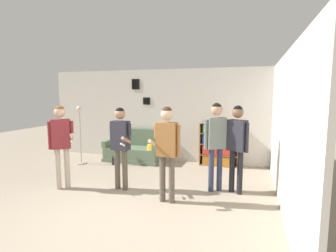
{
  "coord_description": "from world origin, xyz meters",
  "views": [
    {
      "loc": [
        2.23,
        -3.4,
        1.99
      ],
      "look_at": [
        0.52,
        1.99,
        1.29
      ],
      "focal_mm": 28.0,
      "sensor_mm": 36.0,
      "label": 1
    }
  ],
  "objects_px": {
    "person_watcher_holding_cup": "(167,144)",
    "person_player_foreground_left": "(61,138)",
    "bottle_on_floor": "(113,161)",
    "floor_lamp": "(80,132)",
    "bookshelf": "(219,145)",
    "person_spectator_near_bookshelf": "(216,137)",
    "couch": "(134,151)",
    "person_spectator_far_right": "(237,139)",
    "person_player_foreground_center": "(120,139)"
  },
  "relations": [
    {
      "from": "bookshelf",
      "to": "person_spectator_near_bookshelf",
      "type": "height_order",
      "value": "person_spectator_near_bookshelf"
    },
    {
      "from": "person_player_foreground_center",
      "to": "person_spectator_near_bookshelf",
      "type": "relative_size",
      "value": 0.95
    },
    {
      "from": "bottle_on_floor",
      "to": "couch",
      "type": "bearing_deg",
      "value": 60.74
    },
    {
      "from": "person_player_foreground_center",
      "to": "bottle_on_floor",
      "type": "relative_size",
      "value": 6.4
    },
    {
      "from": "floor_lamp",
      "to": "person_spectator_near_bookshelf",
      "type": "xyz_separation_m",
      "value": [
        3.93,
        -0.98,
        0.2
      ]
    },
    {
      "from": "bookshelf",
      "to": "person_player_foreground_left",
      "type": "xyz_separation_m",
      "value": [
        -2.91,
        -2.78,
        0.49
      ]
    },
    {
      "from": "bookshelf",
      "to": "floor_lamp",
      "type": "height_order",
      "value": "floor_lamp"
    },
    {
      "from": "floor_lamp",
      "to": "person_spectator_near_bookshelf",
      "type": "relative_size",
      "value": 0.91
    },
    {
      "from": "floor_lamp",
      "to": "bottle_on_floor",
      "type": "distance_m",
      "value": 1.25
    },
    {
      "from": "person_player_foreground_center",
      "to": "floor_lamp",
      "type": "bearing_deg",
      "value": 144.21
    },
    {
      "from": "bookshelf",
      "to": "person_watcher_holding_cup",
      "type": "distance_m",
      "value": 2.89
    },
    {
      "from": "couch",
      "to": "person_player_foreground_left",
      "type": "relative_size",
      "value": 0.97
    },
    {
      "from": "person_player_foreground_left",
      "to": "person_spectator_far_right",
      "type": "xyz_separation_m",
      "value": [
        3.47,
        0.85,
        0.01
      ]
    },
    {
      "from": "person_player_foreground_center",
      "to": "person_spectator_far_right",
      "type": "bearing_deg",
      "value": 12.75
    },
    {
      "from": "bookshelf",
      "to": "person_spectator_near_bookshelf",
      "type": "xyz_separation_m",
      "value": [
        0.16,
        -1.95,
        0.53
      ]
    },
    {
      "from": "couch",
      "to": "person_spectator_near_bookshelf",
      "type": "xyz_separation_m",
      "value": [
        2.63,
        -1.76,
        0.83
      ]
    },
    {
      "from": "person_player_foreground_left",
      "to": "person_player_foreground_center",
      "type": "relative_size",
      "value": 1.02
    },
    {
      "from": "bottle_on_floor",
      "to": "floor_lamp",
      "type": "bearing_deg",
      "value": -171.48
    },
    {
      "from": "person_spectator_near_bookshelf",
      "to": "bottle_on_floor",
      "type": "xyz_separation_m",
      "value": [
        -2.99,
        1.12,
        -1.02
      ]
    },
    {
      "from": "bookshelf",
      "to": "person_player_foreground_left",
      "type": "relative_size",
      "value": 0.68
    },
    {
      "from": "couch",
      "to": "person_spectator_far_right",
      "type": "bearing_deg",
      "value": -29.74
    },
    {
      "from": "floor_lamp",
      "to": "person_watcher_holding_cup",
      "type": "bearing_deg",
      "value": -29.84
    },
    {
      "from": "person_spectator_far_right",
      "to": "bottle_on_floor",
      "type": "relative_size",
      "value": 6.58
    },
    {
      "from": "couch",
      "to": "floor_lamp",
      "type": "height_order",
      "value": "floor_lamp"
    },
    {
      "from": "floor_lamp",
      "to": "person_spectator_near_bookshelf",
      "type": "height_order",
      "value": "person_spectator_near_bookshelf"
    },
    {
      "from": "couch",
      "to": "floor_lamp",
      "type": "relative_size",
      "value": 1.03
    },
    {
      "from": "person_player_foreground_left",
      "to": "bottle_on_floor",
      "type": "xyz_separation_m",
      "value": [
        0.08,
        1.95,
        -0.98
      ]
    },
    {
      "from": "person_watcher_holding_cup",
      "to": "person_spectator_far_right",
      "type": "xyz_separation_m",
      "value": [
        1.18,
        0.85,
        -0.0
      ]
    },
    {
      "from": "bookshelf",
      "to": "floor_lamp",
      "type": "relative_size",
      "value": 0.73
    },
    {
      "from": "person_player_foreground_left",
      "to": "person_watcher_holding_cup",
      "type": "xyz_separation_m",
      "value": [
        2.29,
        0.0,
        0.01
      ]
    },
    {
      "from": "floor_lamp",
      "to": "person_player_foreground_center",
      "type": "relative_size",
      "value": 0.96
    },
    {
      "from": "floor_lamp",
      "to": "person_watcher_holding_cup",
      "type": "height_order",
      "value": "person_watcher_holding_cup"
    },
    {
      "from": "bookshelf",
      "to": "person_player_foreground_left",
      "type": "distance_m",
      "value": 4.06
    },
    {
      "from": "person_spectator_far_right",
      "to": "bottle_on_floor",
      "type": "xyz_separation_m",
      "value": [
        -3.4,
        1.1,
        -0.99
      ]
    },
    {
      "from": "person_watcher_holding_cup",
      "to": "bottle_on_floor",
      "type": "bearing_deg",
      "value": 138.66
    },
    {
      "from": "person_watcher_holding_cup",
      "to": "person_player_foreground_left",
      "type": "bearing_deg",
      "value": -179.92
    },
    {
      "from": "person_player_foreground_left",
      "to": "person_spectator_near_bookshelf",
      "type": "height_order",
      "value": "person_spectator_near_bookshelf"
    },
    {
      "from": "person_spectator_far_right",
      "to": "bottle_on_floor",
      "type": "bearing_deg",
      "value": 162.06
    },
    {
      "from": "person_spectator_near_bookshelf",
      "to": "person_spectator_far_right",
      "type": "xyz_separation_m",
      "value": [
        0.41,
        0.02,
        -0.04
      ]
    },
    {
      "from": "floor_lamp",
      "to": "person_player_foreground_left",
      "type": "distance_m",
      "value": 2.01
    },
    {
      "from": "person_watcher_holding_cup",
      "to": "bottle_on_floor",
      "type": "distance_m",
      "value": 3.12
    },
    {
      "from": "person_spectator_near_bookshelf",
      "to": "person_watcher_holding_cup",
      "type": "bearing_deg",
      "value": -132.92
    },
    {
      "from": "couch",
      "to": "person_watcher_holding_cup",
      "type": "height_order",
      "value": "person_watcher_holding_cup"
    },
    {
      "from": "bookshelf",
      "to": "person_watcher_holding_cup",
      "type": "relative_size",
      "value": 0.68
    },
    {
      "from": "person_player_foreground_left",
      "to": "person_spectator_far_right",
      "type": "height_order",
      "value": "person_spectator_far_right"
    },
    {
      "from": "person_player_foreground_left",
      "to": "person_player_foreground_center",
      "type": "xyz_separation_m",
      "value": [
        1.19,
        0.34,
        -0.03
      ]
    },
    {
      "from": "person_player_foreground_left",
      "to": "person_watcher_holding_cup",
      "type": "distance_m",
      "value": 2.29
    },
    {
      "from": "person_watcher_holding_cup",
      "to": "person_spectator_near_bookshelf",
      "type": "relative_size",
      "value": 0.97
    },
    {
      "from": "person_player_foreground_center",
      "to": "person_spectator_near_bookshelf",
      "type": "xyz_separation_m",
      "value": [
        1.88,
        0.5,
        0.07
      ]
    },
    {
      "from": "person_spectator_far_right",
      "to": "person_player_foreground_center",
      "type": "bearing_deg",
      "value": -167.25
    }
  ]
}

